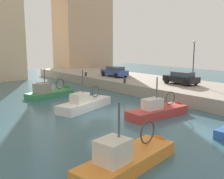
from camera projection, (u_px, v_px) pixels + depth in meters
water_surface at (106, 115)px, 21.20m from camera, size 80.00×80.00×0.00m
quay_wall at (191, 91)px, 28.23m from camera, size 9.00×56.00×1.20m
fishing_boat_red at (160, 114)px, 20.99m from camera, size 6.17×2.12×3.89m
fishing_boat_orange at (132, 162)px, 12.42m from camera, size 6.69×2.79×3.99m
fishing_boat_white at (87, 107)px, 23.30m from camera, size 6.66×3.65×4.25m
fishing_boat_green at (53, 95)px, 28.80m from camera, size 6.17×3.12×3.96m
parked_car_blue at (114, 71)px, 35.84m from camera, size 2.01×4.26×1.38m
parked_car_black at (181, 78)px, 29.06m from camera, size 2.05×3.85×1.40m
mooring_bollard_mid at (125, 81)px, 30.09m from camera, size 0.28×0.28×0.55m
mooring_bollard_north at (86, 74)px, 36.21m from camera, size 0.28×0.28×0.55m
quay_streetlamp at (194, 54)px, 29.18m from camera, size 0.36×0.36×4.83m
waterfront_building_west at (83, 18)px, 51.54m from camera, size 10.51×6.60×21.20m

